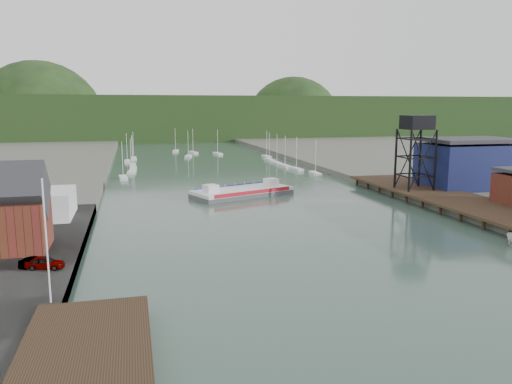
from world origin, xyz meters
name	(u,v)px	position (x,y,z in m)	size (l,w,h in m)	color
ground	(415,326)	(0.00, 0.00, 0.00)	(600.00, 600.00, 0.00)	#314D44
west_stage	(86,354)	(-29.00, 0.00, 0.90)	(10.00, 18.00, 1.80)	black
east_pier	(459,200)	(37.00, 45.00, 1.90)	(14.00, 70.00, 2.45)	black
white_shed	(16,205)	(-44.00, 50.00, 3.85)	(18.00, 12.00, 4.50)	silver
flagpole	(46,242)	(-33.00, 10.00, 7.60)	(0.16, 0.16, 12.00)	silver
lift_tower	(417,127)	(35.00, 58.00, 15.65)	(6.50, 6.50, 16.00)	black
blue_shed	(468,164)	(50.00, 60.00, 7.06)	(20.50, 14.50, 11.30)	#0E103E
marina_sailboats	(204,162)	(0.08, 138.46, 0.35)	(57.71, 92.65, 0.90)	silver
distant_hills	(163,121)	(-3.98, 301.35, 10.38)	(500.00, 120.00, 80.00)	black
chain_ferry	(242,192)	(-0.94, 70.35, 0.94)	(24.47, 16.72, 3.27)	#4A4A4D
car_west_a	(45,262)	(-35.13, 20.84, 2.33)	(1.73, 4.31, 1.47)	#999999
car_west_b	(36,262)	(-36.28, 21.63, 2.21)	(1.29, 3.69, 1.21)	#999999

